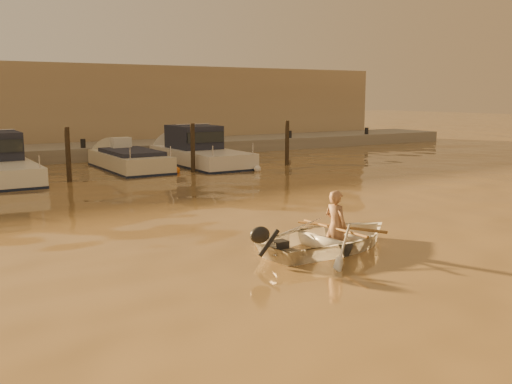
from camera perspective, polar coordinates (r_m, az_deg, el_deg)
ground_plane at (r=9.57m, az=3.55°, el=-9.51°), size 160.00×160.00×0.00m
dinghy at (r=11.93m, az=7.62°, el=-4.54°), size 3.67×2.86×0.70m
person at (r=11.95m, az=7.97°, el=-3.40°), size 0.44×0.60×1.51m
outboard_motor at (r=10.89m, az=2.27°, el=-5.57°), size 0.95×0.53×0.70m
oar_port at (r=12.07m, az=8.45°, el=-3.46°), size 0.78×1.99×0.13m
oar_starboard at (r=11.92m, az=7.81°, el=-3.61°), size 0.12×2.10×0.13m
moored_boat_3 at (r=24.90m, az=-12.53°, el=2.74°), size 2.07×5.97×0.95m
moored_boat_4 at (r=26.14m, az=-5.63°, el=4.12°), size 2.36×7.23×1.75m
piling_2 at (r=21.87m, az=-18.26°, el=3.32°), size 0.18×0.18×2.20m
piling_3 at (r=23.53m, az=-6.34°, el=4.17°), size 0.18×0.18×2.20m
piling_4 at (r=25.89m, az=3.13°, el=4.71°), size 0.18×0.18×2.20m
fender_c at (r=20.96m, az=-23.62°, el=0.53°), size 0.30×0.30×0.30m
fender_d at (r=23.45m, az=-7.96°, el=2.15°), size 0.30×0.30×0.30m
fender_e at (r=23.71m, az=0.15°, el=2.32°), size 0.30×0.30×0.30m
quay at (r=29.49m, az=-21.36°, el=3.21°), size 52.00×4.00×1.00m
waterfront_building at (r=34.77m, az=-23.27°, el=7.70°), size 46.00×7.00×4.80m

